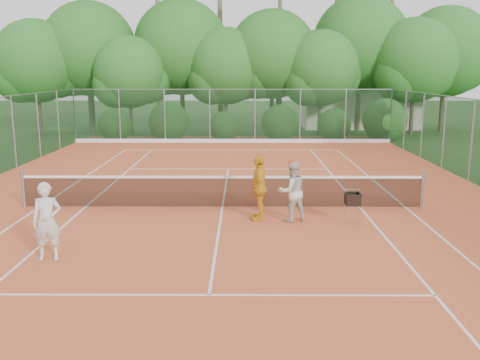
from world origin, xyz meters
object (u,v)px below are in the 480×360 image
at_px(player_white, 47,221).
at_px(ball_hopper, 353,200).
at_px(player_yellow, 259,187).
at_px(player_center_grp, 292,191).

height_order(player_white, ball_hopper, player_white).
distance_m(player_yellow, ball_hopper, 2.51).
bearing_deg(ball_hopper, player_center_grp, 148.98).
relative_size(player_yellow, ball_hopper, 2.12).
xyz_separation_m(player_center_grp, player_yellow, (-0.88, 0.14, 0.07)).
bearing_deg(player_center_grp, player_white, -151.31).
bearing_deg(player_yellow, player_white, -55.66).
distance_m(player_center_grp, player_yellow, 0.89).
distance_m(player_white, player_center_grp, 6.29).
bearing_deg(player_yellow, player_center_grp, 81.15).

